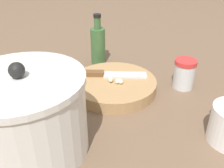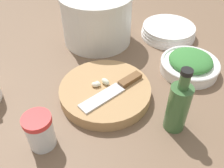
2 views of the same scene
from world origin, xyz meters
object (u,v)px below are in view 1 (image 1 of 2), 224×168
(chef_knife, at_px, (109,74))
(oil_bottle, at_px, (98,45))
(herb_bowl, at_px, (33,68))
(garlic_cloves, at_px, (115,80))
(stock_pot, at_px, (26,115))
(spice_jar, at_px, (184,74))
(cutting_board, at_px, (114,85))

(chef_knife, distance_m, oil_bottle, 0.16)
(herb_bowl, bearing_deg, garlic_cloves, 179.75)
(herb_bowl, relative_size, oil_bottle, 1.01)
(chef_knife, height_order, oil_bottle, oil_bottle)
(herb_bowl, relative_size, stock_pot, 0.73)
(chef_knife, bearing_deg, herb_bowl, -103.05)
(chef_knife, height_order, stock_pot, stock_pot)
(oil_bottle, bearing_deg, stock_pot, 95.88)
(chef_knife, xyz_separation_m, stock_pot, (0.05, 0.29, 0.05))
(garlic_cloves, distance_m, oil_bottle, 0.20)
(garlic_cloves, bearing_deg, spice_jar, -149.25)
(chef_knife, relative_size, oil_bottle, 1.12)
(chef_knife, distance_m, garlic_cloves, 0.04)
(garlic_cloves, relative_size, oil_bottle, 0.30)
(chef_knife, xyz_separation_m, oil_bottle, (0.09, -0.13, 0.03))
(chef_knife, xyz_separation_m, herb_bowl, (0.24, 0.03, -0.01))
(cutting_board, height_order, chef_knife, chef_knife)
(oil_bottle, height_order, stock_pot, stock_pot)
(chef_knife, relative_size, stock_pot, 0.81)
(herb_bowl, height_order, stock_pot, stock_pot)
(herb_bowl, xyz_separation_m, oil_bottle, (-0.15, -0.16, 0.04))
(cutting_board, relative_size, oil_bottle, 1.41)
(chef_knife, bearing_deg, garlic_cloves, 24.13)
(herb_bowl, distance_m, stock_pot, 0.33)
(herb_bowl, bearing_deg, oil_bottle, -132.94)
(cutting_board, xyz_separation_m, chef_knife, (0.02, -0.02, 0.02))
(cutting_board, relative_size, garlic_cloves, 4.62)
(herb_bowl, bearing_deg, spice_jar, -167.29)
(cutting_board, bearing_deg, oil_bottle, -52.66)
(herb_bowl, distance_m, spice_jar, 0.45)
(garlic_cloves, height_order, stock_pot, stock_pot)
(garlic_cloves, bearing_deg, cutting_board, -56.40)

